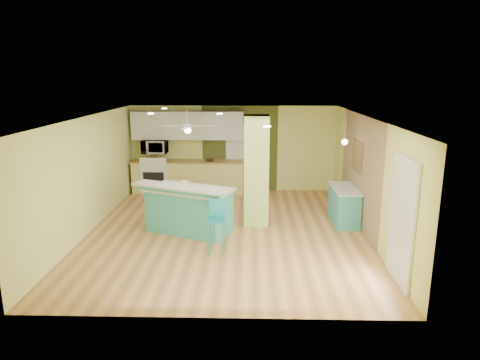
% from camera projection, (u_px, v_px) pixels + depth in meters
% --- Properties ---
extents(floor, '(6.00, 7.00, 0.01)m').
position_uv_depth(floor, '(227.00, 231.00, 9.46)').
color(floor, '#A36C39').
rests_on(floor, ground).
extents(ceiling, '(6.00, 7.00, 0.01)m').
position_uv_depth(ceiling, '(226.00, 117.00, 8.86)').
color(ceiling, white).
rests_on(ceiling, wall_back).
extents(wall_back, '(6.00, 0.01, 2.50)m').
position_uv_depth(wall_back, '(233.00, 149.00, 12.56)').
color(wall_back, '#DDDF77').
rests_on(wall_back, floor).
extents(wall_front, '(6.00, 0.01, 2.50)m').
position_uv_depth(wall_front, '(211.00, 235.00, 5.76)').
color(wall_front, '#DDDF77').
rests_on(wall_front, floor).
extents(wall_left, '(0.01, 7.00, 2.50)m').
position_uv_depth(wall_left, '(88.00, 175.00, 9.24)').
color(wall_left, '#DDDF77').
rests_on(wall_left, floor).
extents(wall_right, '(0.01, 7.00, 2.50)m').
position_uv_depth(wall_right, '(367.00, 177.00, 9.09)').
color(wall_right, '#DDDF77').
rests_on(wall_right, floor).
extents(wood_panel, '(0.02, 3.40, 2.50)m').
position_uv_depth(wood_panel, '(360.00, 171.00, 9.67)').
color(wood_panel, '#85694C').
rests_on(wood_panel, floor).
extents(olive_accent, '(2.20, 0.02, 2.50)m').
position_uv_depth(olive_accent, '(240.00, 149.00, 12.54)').
color(olive_accent, '#44491D').
rests_on(olive_accent, floor).
extents(interior_door, '(0.82, 0.05, 2.00)m').
position_uv_depth(interior_door, '(240.00, 157.00, 12.57)').
color(interior_door, silver).
rests_on(interior_door, floor).
extents(french_door, '(0.04, 1.08, 2.10)m').
position_uv_depth(french_door, '(402.00, 222.00, 6.90)').
color(french_door, white).
rests_on(french_door, floor).
extents(column, '(0.55, 0.55, 2.50)m').
position_uv_depth(column, '(256.00, 171.00, 9.63)').
color(column, '#B6D060').
rests_on(column, floor).
extents(kitchen_run, '(3.25, 0.63, 0.94)m').
position_uv_depth(kitchen_run, '(188.00, 176.00, 12.49)').
color(kitchen_run, '#D3C86E').
rests_on(kitchen_run, floor).
extents(stove, '(0.76, 0.66, 1.08)m').
position_uv_depth(stove, '(156.00, 177.00, 12.50)').
color(stove, silver).
rests_on(stove, floor).
extents(upper_cabinets, '(3.20, 0.34, 0.80)m').
position_uv_depth(upper_cabinets, '(187.00, 125.00, 12.25)').
color(upper_cabinets, silver).
rests_on(upper_cabinets, wall_back).
extents(microwave, '(0.70, 0.48, 0.39)m').
position_uv_depth(microwave, '(155.00, 147.00, 12.30)').
color(microwave, white).
rests_on(microwave, wall_back).
extents(ceiling_fan, '(1.41, 1.41, 0.61)m').
position_uv_depth(ceiling_fan, '(188.00, 126.00, 10.93)').
color(ceiling_fan, silver).
rests_on(ceiling_fan, ceiling).
extents(pendant_lamp, '(0.14, 0.14, 0.69)m').
position_uv_depth(pendant_lamp, '(345.00, 142.00, 9.67)').
color(pendant_lamp, white).
rests_on(pendant_lamp, ceiling).
extents(wall_decor, '(0.03, 0.90, 0.70)m').
position_uv_depth(wall_decor, '(357.00, 156.00, 9.79)').
color(wall_decor, brown).
rests_on(wall_decor, wood_panel).
extents(peninsula, '(2.24, 1.78, 1.12)m').
position_uv_depth(peninsula, '(189.00, 209.00, 9.33)').
color(peninsula, teal).
rests_on(peninsula, floor).
extents(bar_stool, '(0.37, 0.37, 1.04)m').
position_uv_depth(bar_stool, '(217.00, 217.00, 8.19)').
color(bar_stool, teal).
rests_on(bar_stool, floor).
extents(side_counter, '(0.55, 1.29, 0.83)m').
position_uv_depth(side_counter, '(344.00, 205.00, 9.94)').
color(side_counter, teal).
rests_on(side_counter, floor).
extents(fruit_bowl, '(0.28, 0.28, 0.06)m').
position_uv_depth(fruit_bowl, '(210.00, 160.00, 12.26)').
color(fruit_bowl, '#392117').
rests_on(fruit_bowl, kitchen_run).
extents(canister, '(0.17, 0.17, 0.18)m').
position_uv_depth(canister, '(185.00, 185.00, 9.12)').
color(canister, yellow).
rests_on(canister, peninsula).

